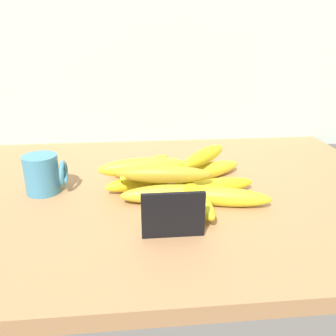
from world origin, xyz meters
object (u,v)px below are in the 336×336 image
banana_2 (142,173)px  banana_10 (204,156)px  banana_3 (193,195)px  banana_7 (223,197)px  banana_5 (169,193)px  banana_9 (143,167)px  banana_8 (146,167)px  banana_1 (211,187)px  banana_6 (206,171)px  banana_4 (142,182)px  chalkboard_sign (173,217)px  banana_0 (155,170)px  banana_11 (163,174)px  coffee_mug (43,175)px

banana_2 → banana_10: banana_10 is taller
banana_3 → banana_7: size_ratio=1.04×
banana_5 → banana_3: bearing=-18.5°
banana_5 → banana_9: 9.02cm
banana_8 → banana_10: size_ratio=1.01×
banana_1 → banana_6: banana_6 is taller
banana_7 → banana_10: 14.91cm
banana_2 → banana_3: bearing=-51.7°
banana_1 → banana_3: (-4.65, -4.21, 0.24)cm
banana_3 → banana_8: 13.69cm
banana_5 → banana_7: same height
banana_2 → banana_10: 15.50cm
banana_7 → banana_4: bearing=149.6°
banana_9 → chalkboard_sign: bearing=-76.6°
chalkboard_sign → banana_10: chalkboard_sign is taller
banana_8 → banana_7: bearing=-33.7°
chalkboard_sign → banana_5: (0.53, 13.17, -1.86)cm
banana_4 → banana_7: banana_7 is taller
banana_0 → banana_3: banana_3 is taller
banana_7 → banana_10: size_ratio=1.13×
banana_2 → banana_6: size_ratio=0.92×
banana_2 → banana_10: (15.03, 0.31, 3.78)cm
banana_6 → banana_9: 16.81cm
banana_5 → banana_1: bearing=14.8°
banana_0 → banana_11: size_ratio=0.73×
banana_3 → banana_9: bearing=141.6°
coffee_mug → banana_1: coffee_mug is taller
coffee_mug → banana_1: bearing=-7.3°
banana_5 → banana_11: (-1.13, 1.34, 3.90)cm
chalkboard_sign → banana_11: chalkboard_sign is taller
banana_0 → banana_10: bearing=-13.8°
banana_9 → banana_6: bearing=18.8°
banana_5 → banana_11: 4.27cm
banana_3 → banana_8: banana_8 is taller
banana_5 → banana_7: size_ratio=1.03×
banana_2 → banana_8: bearing=-77.2°
banana_7 → banana_8: 18.90cm
chalkboard_sign → banana_0: size_ratio=0.73×
banana_0 → banana_10: size_ratio=0.86×
banana_1 → banana_8: banana_8 is taller
banana_2 → banana_11: (4.22, -10.07, 3.76)cm
banana_5 → banana_6: same height
banana_2 → banana_7: banana_2 is taller
coffee_mug → banana_2: size_ratio=0.49×
coffee_mug → banana_4: 22.01cm
banana_2 → banana_7: size_ratio=0.93×
banana_7 → banana_9: banana_9 is taller
coffee_mug → banana_7: 39.66cm
banana_1 → banana_5: 9.95cm
banana_2 → banana_5: bearing=-64.9°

